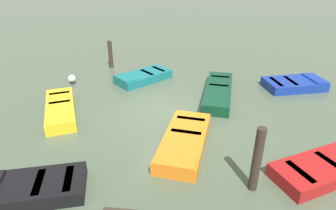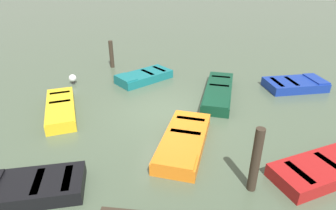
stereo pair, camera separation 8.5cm
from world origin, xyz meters
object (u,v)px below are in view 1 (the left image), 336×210
object	(u,v)px
rowboat_black	(31,188)
rowboat_orange	(184,141)
mooring_piling_near_left	(111,54)
rowboat_teal	(143,77)
rowboat_blue	(294,84)
rowboat_yellow	(60,109)
mooring_piling_mid_left	(257,160)
marker_buoy	(72,79)
rowboat_dark_green	(218,92)

from	to	relation	value
rowboat_black	rowboat_orange	bearing A→B (deg)	-162.67
rowboat_black	mooring_piling_near_left	distance (m)	9.98
rowboat_teal	rowboat_blue	size ratio (longest dim) A/B	0.97
rowboat_yellow	rowboat_teal	world-z (taller)	same
rowboat_orange	mooring_piling_mid_left	distance (m)	2.68
rowboat_black	marker_buoy	size ratio (longest dim) A/B	6.10
rowboat_blue	mooring_piling_near_left	size ratio (longest dim) A/B	1.99
rowboat_yellow	rowboat_blue	world-z (taller)	same
rowboat_orange	rowboat_blue	bearing A→B (deg)	145.31
rowboat_blue	marker_buoy	xyz separation A→B (m)	(10.69, 0.99, 0.07)
mooring_piling_mid_left	rowboat_dark_green	bearing A→B (deg)	-81.94
rowboat_teal	rowboat_dark_green	bearing A→B (deg)	111.11
rowboat_dark_green	rowboat_blue	size ratio (longest dim) A/B	1.36
mooring_piling_mid_left	rowboat_teal	bearing A→B (deg)	-57.57
rowboat_dark_green	mooring_piling_near_left	world-z (taller)	mooring_piling_near_left
mooring_piling_near_left	marker_buoy	size ratio (longest dim) A/B	3.15
rowboat_yellow	rowboat_teal	distance (m)	4.63
mooring_piling_mid_left	rowboat_yellow	bearing A→B (deg)	-24.69
rowboat_dark_green	mooring_piling_mid_left	xyz separation A→B (m)	(-0.82, 5.76, 0.72)
rowboat_orange	rowboat_teal	bearing A→B (deg)	-148.80
rowboat_dark_green	marker_buoy	xyz separation A→B (m)	(7.08, -0.44, 0.07)
rowboat_dark_green	rowboat_black	size ratio (longest dim) A/B	1.40
mooring_piling_mid_left	rowboat_orange	bearing A→B (deg)	-40.20
rowboat_teal	marker_buoy	distance (m)	3.49
mooring_piling_near_left	marker_buoy	xyz separation A→B (m)	(1.13, 2.67, -0.47)
mooring_piling_mid_left	mooring_piling_near_left	xyz separation A→B (m)	(6.76, -8.88, -0.18)
rowboat_dark_green	mooring_piling_near_left	distance (m)	6.73
rowboat_black	mooring_piling_near_left	world-z (taller)	mooring_piling_near_left
rowboat_black	marker_buoy	distance (m)	7.56
mooring_piling_mid_left	marker_buoy	size ratio (longest dim) A/B	3.90
rowboat_teal	rowboat_yellow	bearing A→B (deg)	8.84
rowboat_orange	rowboat_yellow	xyz separation A→B (m)	(5.05, -1.56, 0.00)
rowboat_yellow	mooring_piling_near_left	world-z (taller)	mooring_piling_near_left
mooring_piling_mid_left	marker_buoy	world-z (taller)	mooring_piling_mid_left
rowboat_orange	rowboat_teal	distance (m)	6.04
rowboat_orange	marker_buoy	size ratio (longest dim) A/B	7.21
rowboat_orange	rowboat_dark_green	bearing A→B (deg)	170.40
rowboat_orange	mooring_piling_near_left	bearing A→B (deg)	-140.32
rowboat_yellow	mooring_piling_mid_left	xyz separation A→B (m)	(-7.01, 3.22, 0.72)
mooring_piling_mid_left	marker_buoy	xyz separation A→B (m)	(7.89, -6.21, -0.65)
marker_buoy	rowboat_dark_green	bearing A→B (deg)	176.43
rowboat_black	rowboat_blue	distance (m)	11.82
rowboat_blue	mooring_piling_mid_left	size ratio (longest dim) A/B	1.61
rowboat_blue	mooring_piling_mid_left	bearing A→B (deg)	-128.71
marker_buoy	mooring_piling_near_left	bearing A→B (deg)	-112.91
rowboat_teal	marker_buoy	size ratio (longest dim) A/B	6.11
rowboat_dark_green	rowboat_yellow	xyz separation A→B (m)	(6.20, 2.54, 0.00)
rowboat_dark_green	rowboat_teal	size ratio (longest dim) A/B	1.40
rowboat_orange	rowboat_black	world-z (taller)	same
rowboat_black	rowboat_dark_green	bearing A→B (deg)	-144.21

